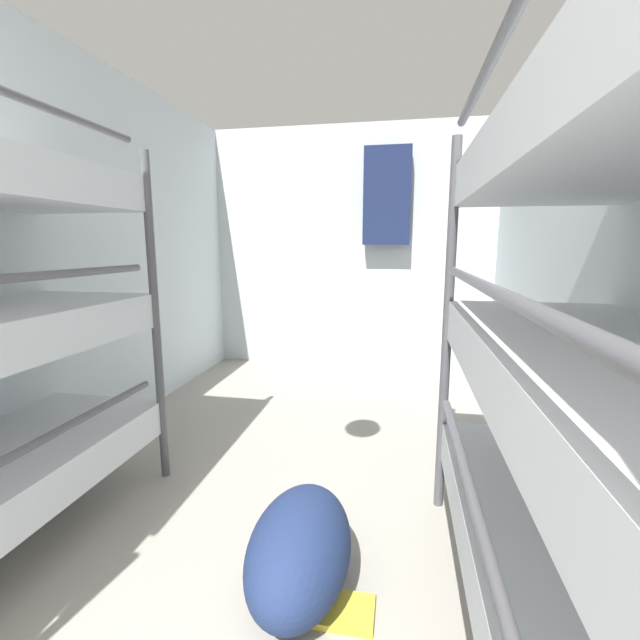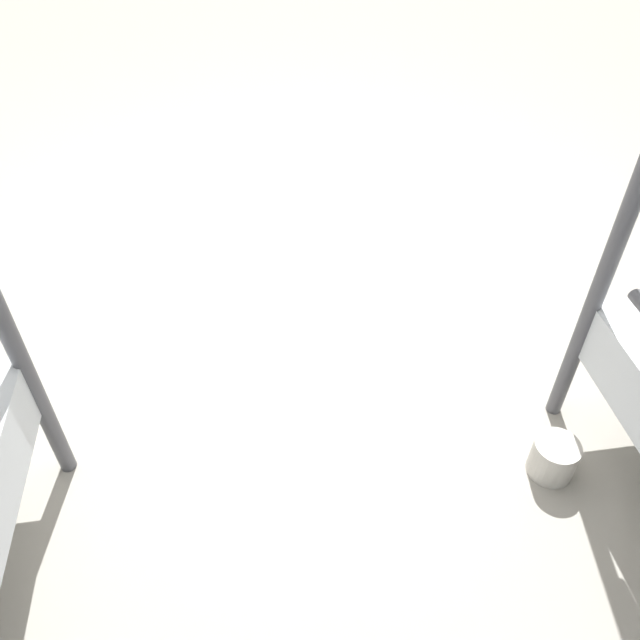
{
  "view_description": "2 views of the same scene",
  "coord_description": "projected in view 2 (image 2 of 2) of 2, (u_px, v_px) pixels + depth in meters",
  "views": [
    {
      "loc": [
        0.51,
        0.48,
        1.25
      ],
      "look_at": [
        0.1,
        2.66,
        0.86
      ],
      "focal_mm": 24.0,
      "sensor_mm": 36.0,
      "label": 1
    },
    {
      "loc": [
        0.17,
        1.71,
        1.5
      ],
      "look_at": [
        0.03,
        0.76,
        0.63
      ],
      "focal_mm": 35.0,
      "sensor_mm": 36.0,
      "label": 2
    }
  ],
  "objects": [
    {
      "name": "tin_can",
      "position": [
        553.0,
        458.0,
        1.73
      ],
      "size": [
        0.13,
        0.13,
        0.12
      ],
      "color": "#B7B2A8",
      "rests_on": "ground_plane"
    },
    {
      "name": "ground_plane",
      "position": [
        298.0,
        311.0,
        2.27
      ],
      "size": [
        20.0,
        20.0,
        0.0
      ],
      "primitive_type": "plane",
      "color": "gray"
    }
  ]
}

